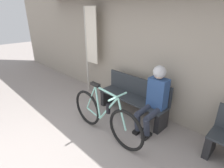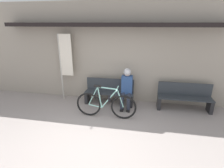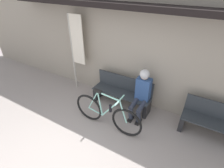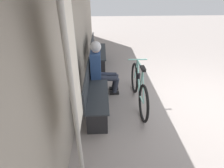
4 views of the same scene
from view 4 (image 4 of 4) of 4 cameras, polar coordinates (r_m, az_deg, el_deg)
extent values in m
plane|color=gray|center=(4.24, 26.73, -6.09)|extent=(24.00, 24.00, 0.00)
cube|color=#9E9384|center=(3.07, -14.85, 16.45)|extent=(12.00, 0.12, 3.20)
cube|color=#2D3338|center=(3.52, -4.75, -2.05)|extent=(1.57, 0.42, 0.03)
cube|color=#2D3338|center=(3.43, -8.15, 0.93)|extent=(1.57, 0.03, 0.40)
cube|color=#232326|center=(3.06, -4.85, -12.76)|extent=(0.10, 0.36, 0.39)
cube|color=#232326|center=(4.26, -4.44, 0.78)|extent=(0.10, 0.36, 0.39)
torus|color=black|center=(3.28, 10.25, -6.23)|extent=(0.71, 0.05, 0.71)
torus|color=black|center=(4.11, 7.39, 1.95)|extent=(0.71, 0.05, 0.71)
cylinder|color=#93DBCC|center=(3.49, 9.16, 6.23)|extent=(0.54, 0.03, 0.07)
cylinder|color=#93DBCC|center=(3.66, 8.63, 2.14)|extent=(0.47, 0.03, 0.60)
cylinder|color=#93DBCC|center=(3.42, 9.47, 0.31)|extent=(0.13, 0.03, 0.62)
cylinder|color=#93DBCC|center=(3.45, 9.55, -4.81)|extent=(0.38, 0.03, 0.09)
cylinder|color=#93DBCC|center=(3.25, 10.17, -0.85)|extent=(0.30, 0.02, 0.56)
cylinder|color=#93DBCC|center=(3.92, 7.84, 4.66)|extent=(0.21, 0.03, 0.52)
cube|color=black|center=(3.23, 10.13, 5.00)|extent=(0.20, 0.07, 0.05)
cylinder|color=#93DBCC|center=(3.73, 8.37, 7.93)|extent=(0.03, 0.40, 0.03)
cylinder|color=black|center=(3.66, 8.63, 2.14)|extent=(0.07, 0.07, 0.17)
cylinder|color=#2D3342|center=(3.93, -1.47, 1.77)|extent=(0.11, 0.44, 0.13)
cylinder|color=#2D3342|center=(4.03, 1.20, -0.47)|extent=(0.11, 0.17, 0.37)
cube|color=black|center=(4.13, 0.76, -2.89)|extent=(0.10, 0.22, 0.06)
cylinder|color=#2D3342|center=(4.11, -1.55, 3.09)|extent=(0.11, 0.44, 0.13)
cylinder|color=#2D3342|center=(4.20, 1.01, 0.91)|extent=(0.11, 0.17, 0.37)
cube|color=black|center=(4.30, 0.59, -1.45)|extent=(0.10, 0.22, 0.06)
cube|color=#2D4C84|center=(3.89, -5.35, 6.20)|extent=(0.34, 0.22, 0.57)
sphere|color=beige|center=(3.76, -5.32, 11.60)|extent=(0.20, 0.20, 0.20)
sphere|color=silver|center=(3.75, -5.34, 12.04)|extent=(0.23, 0.23, 0.23)
cube|color=#2D3338|center=(5.64, -4.28, 10.60)|extent=(1.59, 0.42, 0.03)
cube|color=#2D3338|center=(5.58, -6.41, 12.61)|extent=(1.59, 0.03, 0.40)
cube|color=#232326|center=(5.03, -4.29, 5.54)|extent=(0.10, 0.36, 0.39)
cube|color=#232326|center=(6.41, -4.12, 11.01)|extent=(0.10, 0.36, 0.39)
cylinder|color=#B7B2A8|center=(1.77, -11.72, -11.42)|extent=(0.05, 0.05, 2.22)
cube|color=silver|center=(1.72, -12.25, 4.58)|extent=(0.40, 0.02, 1.35)
camera|label=1|loc=(5.61, 25.90, 25.48)|focal=28.00mm
camera|label=2|loc=(6.45, 53.21, 21.86)|focal=28.00mm
camera|label=3|loc=(5.74, 37.99, 32.34)|focal=28.00mm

